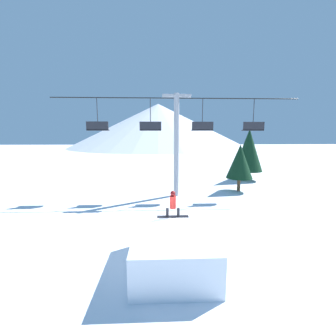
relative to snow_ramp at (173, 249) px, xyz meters
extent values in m
plane|color=white|center=(-0.74, 0.73, -0.76)|extent=(220.00, 220.00, 0.00)
cone|color=silver|center=(-0.74, 87.90, 8.19)|extent=(72.72, 72.72, 17.89)
cube|color=white|center=(0.00, 0.00, 0.00)|extent=(3.13, 3.97, 1.51)
cube|color=silver|center=(0.00, 1.93, 0.72)|extent=(3.13, 0.10, 0.06)
cube|color=black|center=(0.08, 1.61, 0.77)|extent=(1.46, 0.26, 0.03)
cylinder|color=black|center=(-0.17, 1.61, 0.98)|extent=(0.13, 0.13, 0.39)
cylinder|color=black|center=(0.34, 1.61, 0.98)|extent=(0.13, 0.13, 0.39)
cylinder|color=red|center=(0.08, 1.61, 1.46)|extent=(0.29, 0.29, 0.59)
sphere|color=maroon|center=(0.08, 1.61, 1.88)|extent=(0.24, 0.24, 0.24)
cylinder|color=#9E9EA3|center=(0.96, 10.75, 3.59)|extent=(0.44, 0.44, 8.68)
cube|color=#9E9EA3|center=(0.96, 10.75, 7.73)|extent=(2.40, 0.24, 0.24)
cylinder|color=black|center=(0.96, 10.75, 7.53)|extent=(20.53, 0.08, 0.08)
cylinder|color=#28282D|center=(-5.59, 10.75, 6.22)|extent=(0.06, 0.06, 2.62)
cube|color=#232328|center=(-5.59, 10.75, 4.91)|extent=(1.80, 0.44, 0.08)
cube|color=#232328|center=(-5.59, 10.57, 5.26)|extent=(1.80, 0.08, 0.70)
cylinder|color=#28282D|center=(-1.22, 10.75, 6.22)|extent=(0.06, 0.06, 2.62)
cube|color=#232328|center=(-1.22, 10.75, 4.91)|extent=(1.80, 0.44, 0.08)
cube|color=#232328|center=(-1.22, 10.57, 5.26)|extent=(1.80, 0.08, 0.70)
cylinder|color=#28282D|center=(3.14, 10.75, 6.22)|extent=(0.06, 0.06, 2.62)
cube|color=#232328|center=(3.14, 10.75, 4.91)|extent=(1.80, 0.44, 0.08)
cube|color=#232328|center=(3.14, 10.57, 5.26)|extent=(1.80, 0.08, 0.70)
cylinder|color=#28282D|center=(7.50, 10.75, 6.22)|extent=(0.06, 0.06, 2.62)
cube|color=#232328|center=(7.50, 10.75, 4.91)|extent=(1.80, 0.44, 0.08)
cube|color=#232328|center=(7.50, 10.57, 5.26)|extent=(1.80, 0.08, 0.70)
cylinder|color=#4C3823|center=(7.00, 12.08, -0.13)|extent=(0.31, 0.31, 1.24)
cone|color=black|center=(7.00, 12.08, 2.07)|extent=(2.43, 2.43, 3.17)
cylinder|color=#4C3823|center=(9.86, 17.16, -0.21)|extent=(0.34, 0.34, 1.09)
cone|color=black|center=(9.86, 17.16, 2.77)|extent=(3.23, 3.23, 4.87)
camera|label=1|loc=(-0.56, -8.39, 4.56)|focal=24.00mm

